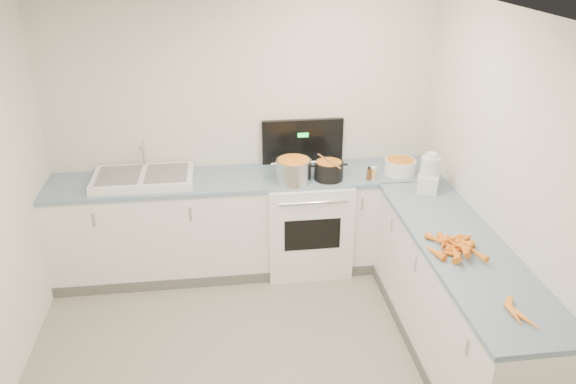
{
  "coord_description": "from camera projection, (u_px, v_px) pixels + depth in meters",
  "views": [
    {
      "loc": [
        -0.22,
        -2.91,
        2.96
      ],
      "look_at": [
        0.3,
        1.1,
        1.05
      ],
      "focal_mm": 35.0,
      "sensor_mm": 36.0,
      "label": 1
    }
  ],
  "objects": [
    {
      "name": "ceiling",
      "position": [
        257.0,
        28.0,
        2.83
      ],
      "size": [
        3.5,
        4.0,
        0.0
      ],
      "primitive_type": null,
      "rotation": [
        3.14,
        0.0,
        0.0
      ],
      "color": "silver",
      "rests_on": "ground"
    },
    {
      "name": "wall_back",
      "position": [
        243.0,
        133.0,
        5.16
      ],
      "size": [
        3.5,
        0.0,
        2.5
      ],
      "primitive_type": null,
      "rotation": [
        1.57,
        0.0,
        0.0
      ],
      "color": "silver",
      "rests_on": "ground"
    },
    {
      "name": "wall_right",
      "position": [
        536.0,
        224.0,
        3.57
      ],
      "size": [
        0.0,
        4.0,
        2.5
      ],
      "primitive_type": null,
      "rotation": [
        1.57,
        0.0,
        -1.57
      ],
      "color": "silver",
      "rests_on": "ground"
    },
    {
      "name": "counter_back",
      "position": [
        248.0,
        223.0,
        5.22
      ],
      "size": [
        3.5,
        0.62,
        0.94
      ],
      "color": "white",
      "rests_on": "ground"
    },
    {
      "name": "counter_right",
      "position": [
        456.0,
        300.0,
        4.13
      ],
      "size": [
        0.62,
        2.2,
        0.94
      ],
      "color": "white",
      "rests_on": "ground"
    },
    {
      "name": "stove",
      "position": [
        306.0,
        219.0,
        5.27
      ],
      "size": [
        0.76,
        0.65,
        1.36
      ],
      "color": "white",
      "rests_on": "ground"
    },
    {
      "name": "sink",
      "position": [
        143.0,
        178.0,
        4.9
      ],
      "size": [
        0.86,
        0.52,
        0.31
      ],
      "color": "white",
      "rests_on": "counter_back"
    },
    {
      "name": "steel_pot",
      "position": [
        293.0,
        172.0,
        4.88
      ],
      "size": [
        0.4,
        0.4,
        0.23
      ],
      "primitive_type": "cylinder",
      "rotation": [
        0.0,
        0.0,
        0.4
      ],
      "color": "silver",
      "rests_on": "stove"
    },
    {
      "name": "black_pot",
      "position": [
        329.0,
        172.0,
        4.94
      ],
      "size": [
        0.26,
        0.26,
        0.18
      ],
      "primitive_type": "cylinder",
      "rotation": [
        0.0,
        0.0,
        -0.04
      ],
      "color": "black",
      "rests_on": "stove"
    },
    {
      "name": "wooden_spoon",
      "position": [
        329.0,
        161.0,
        4.9
      ],
      "size": [
        0.15,
        0.35,
        0.02
      ],
      "primitive_type": "cylinder",
      "rotation": [
        1.57,
        0.0,
        0.36
      ],
      "color": "#AD7A47",
      "rests_on": "black_pot"
    },
    {
      "name": "mixing_bowl",
      "position": [
        400.0,
        167.0,
        5.06
      ],
      "size": [
        0.34,
        0.34,
        0.13
      ],
      "primitive_type": "cylinder",
      "rotation": [
        0.0,
        0.0,
        -0.22
      ],
      "color": "white",
      "rests_on": "counter_back"
    },
    {
      "name": "extract_bottle",
      "position": [
        369.0,
        174.0,
        4.94
      ],
      "size": [
        0.04,
        0.04,
        0.1
      ],
      "primitive_type": "cylinder",
      "color": "#593319",
      "rests_on": "counter_back"
    },
    {
      "name": "spice_jar",
      "position": [
        374.0,
        174.0,
        4.96
      ],
      "size": [
        0.05,
        0.05,
        0.09
      ],
      "primitive_type": "cylinder",
      "color": "#E5B266",
      "rests_on": "counter_back"
    },
    {
      "name": "food_processor",
      "position": [
        429.0,
        175.0,
        4.7
      ],
      "size": [
        0.23,
        0.25,
        0.34
      ],
      "color": "white",
      "rests_on": "counter_right"
    },
    {
      "name": "carrot_pile",
      "position": [
        455.0,
        245.0,
        3.86
      ],
      "size": [
        0.4,
        0.43,
        0.09
      ],
      "color": "orange",
      "rests_on": "counter_right"
    },
    {
      "name": "peeled_carrots",
      "position": [
        517.0,
        313.0,
        3.21
      ],
      "size": [
        0.13,
        0.3,
        0.04
      ],
      "color": "orange",
      "rests_on": "counter_right"
    },
    {
      "name": "peelings",
      "position": [
        116.0,
        175.0,
        4.86
      ],
      "size": [
        0.21,
        0.27,
        0.01
      ],
      "color": "tan",
      "rests_on": "sink"
    }
  ]
}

